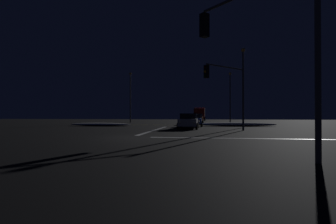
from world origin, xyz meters
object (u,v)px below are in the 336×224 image
sedan_blue (194,120)px  traffic_signal_se (258,33)px  traffic_signal_ne (228,84)px  sedan_orange (197,118)px  box_truck (200,113)px  streetlamp_right_near (243,82)px  streetlamp_right_far (230,94)px  sedan_silver (188,121)px  sedan_black (194,119)px  sedan_gray (198,118)px  streetlamp_left_far (130,94)px  sedan_red (198,118)px

sedan_blue → traffic_signal_se: 23.13m
traffic_signal_ne → sedan_orange: bearing=99.2°
box_truck → streetlamp_right_near: (5.60, -32.77, 3.39)m
traffic_signal_se → streetlamp_right_far: size_ratio=0.74×
sedan_orange → streetlamp_right_near: (5.51, -13.99, 4.29)m
sedan_silver → traffic_signal_se: size_ratio=0.68×
sedan_silver → sedan_black: size_ratio=1.00×
sedan_gray → streetlamp_left_far: 16.00m
sedan_gray → streetlamp_right_far: (5.76, -9.80, 4.21)m
sedan_black → traffic_signal_ne: traffic_signal_ne is taller
sedan_orange → streetlamp_right_near: bearing=-68.5°
sedan_blue → streetlamp_left_far: bearing=132.2°
sedan_orange → sedan_gray: same height
sedan_blue → sedan_gray: size_ratio=1.00×
sedan_silver → sedan_orange: size_ratio=1.00×
streetlamp_left_far → sedan_red: bearing=17.7°
sedan_red → box_truck: size_ratio=0.52×
sedan_silver → sedan_blue: size_ratio=1.00×
box_truck → streetlamp_right_far: (5.60, -16.77, 3.31)m
sedan_silver → sedan_orange: same height
sedan_blue → sedan_orange: (-0.02, 11.36, 0.00)m
sedan_black → sedan_gray: (0.05, 17.41, 0.00)m
sedan_red → traffic_signal_ne: bearing=-82.5°
sedan_orange → traffic_signal_se: bearing=-84.3°
sedan_orange → traffic_signal_se: size_ratio=0.68×
box_truck → streetlamp_right_far: streetlamp_right_far is taller
box_truck → traffic_signal_se: 52.92m
sedan_silver → traffic_signal_se: traffic_signal_se is taller
traffic_signal_se → streetlamp_right_far: bearing=86.6°
traffic_signal_ne → traffic_signal_se: 13.30m
sedan_silver → streetlamp_left_far: (-11.76, 18.91, 4.42)m
sedan_blue → sedan_gray: bearing=90.7°
sedan_silver → box_truck: 35.69m
traffic_signal_se → sedan_blue: bearing=98.4°
sedan_black → streetlamp_right_far: (5.81, 7.61, 4.21)m
streetlamp_right_far → streetlamp_left_far: size_ratio=0.96×
box_truck → traffic_signal_ne: bearing=-85.0°
traffic_signal_ne → streetlamp_right_near: size_ratio=0.66×
box_truck → streetlamp_left_far: streetlamp_left_far is taller
sedan_gray → streetlamp_left_far: streetlamp_left_far is taller
sedan_black → traffic_signal_se: (3.67, -28.36, 3.65)m
sedan_orange → streetlamp_right_far: bearing=20.1°
streetlamp_right_near → streetlamp_left_far: bearing=137.7°
sedan_blue → streetlamp_right_far: size_ratio=0.50×
sedan_black → streetlamp_right_near: 11.08m
sedan_blue → traffic_signal_ne: (3.32, -9.30, 3.28)m
sedan_blue → sedan_orange: 11.36m
sedan_black → streetlamp_right_far: streetlamp_right_far is taller
sedan_orange → box_truck: (-0.09, 18.79, 0.91)m
traffic_signal_ne → streetlamp_left_far: size_ratio=0.65×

